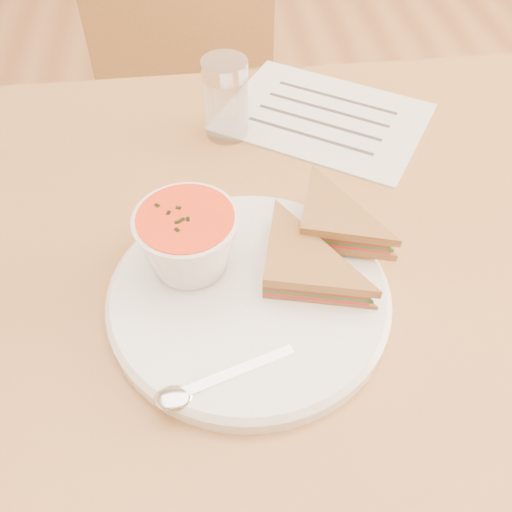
{
  "coord_description": "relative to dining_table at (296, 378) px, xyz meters",
  "views": [
    {
      "loc": [
        -0.12,
        -0.47,
        1.24
      ],
      "look_at": [
        -0.08,
        -0.09,
        0.8
      ],
      "focal_mm": 40.0,
      "sensor_mm": 36.0,
      "label": 1
    }
  ],
  "objects": [
    {
      "name": "spoon",
      "position": [
        -0.12,
        -0.21,
        0.4
      ],
      "size": [
        0.18,
        0.09,
        0.01
      ],
      "primitive_type": null,
      "rotation": [
        0.0,
        0.0,
        0.32
      ],
      "color": "silver",
      "rests_on": "plate"
    },
    {
      "name": "soup_bowl",
      "position": [
        -0.15,
        -0.07,
        0.43
      ],
      "size": [
        0.11,
        0.11,
        0.07
      ],
      "primitive_type": null,
      "rotation": [
        0.0,
        0.0,
        -0.02
      ],
      "color": "white",
      "rests_on": "plate"
    },
    {
      "name": "chair_far",
      "position": [
        -0.11,
        0.6,
        0.11
      ],
      "size": [
        0.49,
        0.49,
        0.97
      ],
      "primitive_type": null,
      "rotation": [
        0.0,
        0.0,
        3.3
      ],
      "color": "brown",
      "rests_on": "floor"
    },
    {
      "name": "plate",
      "position": [
        -0.09,
        -0.11,
        0.38
      ],
      "size": [
        0.36,
        0.36,
        0.02
      ],
      "primitive_type": null,
      "rotation": [
        0.0,
        0.0,
        -0.26
      ],
      "color": "white",
      "rests_on": "dining_table"
    },
    {
      "name": "condiment_shaker",
      "position": [
        -0.09,
        0.19,
        0.43
      ],
      "size": [
        0.07,
        0.07,
        0.11
      ],
      "primitive_type": null,
      "rotation": [
        0.0,
        0.0,
        0.08
      ],
      "color": "silver",
      "rests_on": "dining_table"
    },
    {
      "name": "sandwich_half_a",
      "position": [
        -0.08,
        -0.12,
        0.41
      ],
      "size": [
        0.14,
        0.14,
        0.04
      ],
      "primitive_type": null,
      "rotation": [
        0.0,
        0.0,
        -0.25
      ],
      "color": "#AB6D3C",
      "rests_on": "plate"
    },
    {
      "name": "floor",
      "position": [
        0.0,
        0.0,
        -0.38
      ],
      "size": [
        5.0,
        6.0,
        0.01
      ],
      "primitive_type": "cube",
      "color": "brown",
      "rests_on": "ground"
    },
    {
      "name": "sandwich_half_b",
      "position": [
        -0.03,
        -0.07,
        0.42
      ],
      "size": [
        0.13,
        0.13,
        0.03
      ],
      "primitive_type": null,
      "rotation": [
        0.0,
        0.0,
        -0.3
      ],
      "color": "#AB6D3C",
      "rests_on": "plate"
    },
    {
      "name": "paper_menu",
      "position": [
        0.06,
        0.21,
        0.38
      ],
      "size": [
        0.35,
        0.33,
        0.0
      ],
      "primitive_type": null,
      "rotation": [
        0.0,
        0.0,
        -0.58
      ],
      "color": "white",
      "rests_on": "dining_table"
    },
    {
      "name": "dining_table",
      "position": [
        0.0,
        0.0,
        0.0
      ],
      "size": [
        1.0,
        0.7,
        0.75
      ],
      "primitive_type": null,
      "color": "brown",
      "rests_on": "floor"
    }
  ]
}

